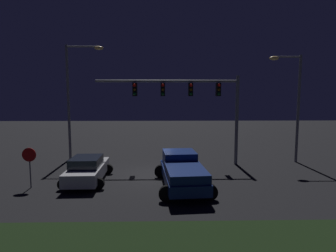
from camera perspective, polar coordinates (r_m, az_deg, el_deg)
ground_plane at (r=17.84m, az=-3.45°, el=-10.08°), size 80.00×80.00×0.00m
pickup_truck at (r=15.24m, az=2.92°, el=-9.00°), size 3.16×5.54×1.80m
car_sedan at (r=16.85m, az=-16.51°, el=-8.68°), size 2.56×4.45×1.51m
traffic_signal_gantry at (r=19.78m, az=4.85°, el=6.25°), size 10.32×0.56×6.50m
street_lamp_left at (r=22.73m, az=-18.87°, el=7.41°), size 2.95×0.44×8.99m
street_lamp_right at (r=22.55m, az=24.63°, el=5.81°), size 2.45×0.44×8.07m
stop_sign at (r=16.69m, az=-27.02°, el=-6.34°), size 0.76×0.08×2.23m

